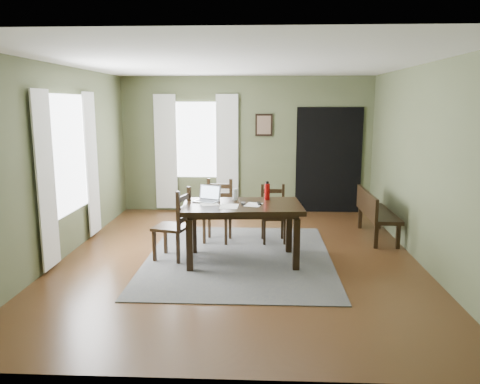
{
  "coord_description": "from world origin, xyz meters",
  "views": [
    {
      "loc": [
        0.31,
        -6.38,
        2.17
      ],
      "look_at": [
        0.0,
        0.3,
        0.9
      ],
      "focal_mm": 35.0,
      "sensor_mm": 36.0,
      "label": 1
    }
  ],
  "objects_px": {
    "dining_table": "(242,211)",
    "water_bottle": "(267,191)",
    "chair_end": "(175,225)",
    "laptop": "(208,197)",
    "chair_back_left": "(218,211)",
    "bench": "(374,210)",
    "chair_back_right": "(273,214)"
  },
  "relations": [
    {
      "from": "dining_table",
      "to": "water_bottle",
      "type": "height_order",
      "value": "water_bottle"
    },
    {
      "from": "chair_back_left",
      "to": "water_bottle",
      "type": "bearing_deg",
      "value": -33.37
    },
    {
      "from": "chair_back_right",
      "to": "water_bottle",
      "type": "bearing_deg",
      "value": -104.39
    },
    {
      "from": "chair_back_left",
      "to": "laptop",
      "type": "bearing_deg",
      "value": -87.64
    },
    {
      "from": "dining_table",
      "to": "chair_end",
      "type": "bearing_deg",
      "value": 173.54
    },
    {
      "from": "dining_table",
      "to": "chair_back_right",
      "type": "distance_m",
      "value": 1.11
    },
    {
      "from": "dining_table",
      "to": "bench",
      "type": "distance_m",
      "value": 2.47
    },
    {
      "from": "chair_back_right",
      "to": "bench",
      "type": "xyz_separation_m",
      "value": [
        1.65,
        0.29,
        0.02
      ]
    },
    {
      "from": "chair_back_left",
      "to": "chair_back_right",
      "type": "xyz_separation_m",
      "value": [
        0.88,
        0.01,
        -0.04
      ]
    },
    {
      "from": "water_bottle",
      "to": "chair_back_left",
      "type": "bearing_deg",
      "value": 139.64
    },
    {
      "from": "water_bottle",
      "to": "bench",
      "type": "bearing_deg",
      "value": 28.37
    },
    {
      "from": "dining_table",
      "to": "chair_back_left",
      "type": "relative_size",
      "value": 1.72
    },
    {
      "from": "dining_table",
      "to": "laptop",
      "type": "relative_size",
      "value": 4.22
    },
    {
      "from": "dining_table",
      "to": "chair_back_right",
      "type": "height_order",
      "value": "chair_back_right"
    },
    {
      "from": "chair_back_right",
      "to": "laptop",
      "type": "bearing_deg",
      "value": -144.36
    },
    {
      "from": "bench",
      "to": "chair_end",
      "type": "bearing_deg",
      "value": 112.07
    },
    {
      "from": "chair_back_left",
      "to": "dining_table",
      "type": "bearing_deg",
      "value": -59.43
    },
    {
      "from": "chair_back_right",
      "to": "dining_table",
      "type": "bearing_deg",
      "value": -119.62
    },
    {
      "from": "dining_table",
      "to": "chair_back_left",
      "type": "height_order",
      "value": "chair_back_left"
    },
    {
      "from": "chair_back_right",
      "to": "bench",
      "type": "bearing_deg",
      "value": 5.17
    },
    {
      "from": "dining_table",
      "to": "chair_end",
      "type": "relative_size",
      "value": 1.66
    },
    {
      "from": "dining_table",
      "to": "chair_back_left",
      "type": "bearing_deg",
      "value": 109.37
    },
    {
      "from": "chair_back_left",
      "to": "bench",
      "type": "bearing_deg",
      "value": 13.7
    },
    {
      "from": "chair_back_left",
      "to": "bench",
      "type": "relative_size",
      "value": 0.72
    },
    {
      "from": "dining_table",
      "to": "chair_end",
      "type": "height_order",
      "value": "chair_end"
    },
    {
      "from": "water_bottle",
      "to": "dining_table",
      "type": "bearing_deg",
      "value": -136.66
    },
    {
      "from": "chair_back_right",
      "to": "chair_end",
      "type": "bearing_deg",
      "value": -150.85
    },
    {
      "from": "chair_back_left",
      "to": "bench",
      "type": "distance_m",
      "value": 2.54
    },
    {
      "from": "chair_back_left",
      "to": "laptop",
      "type": "xyz_separation_m",
      "value": [
        -0.06,
        -0.8,
        0.39
      ]
    },
    {
      "from": "chair_end",
      "to": "laptop",
      "type": "relative_size",
      "value": 2.54
    },
    {
      "from": "dining_table",
      "to": "laptop",
      "type": "distance_m",
      "value": 0.54
    },
    {
      "from": "dining_table",
      "to": "water_bottle",
      "type": "xyz_separation_m",
      "value": [
        0.34,
        0.32,
        0.22
      ]
    }
  ]
}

